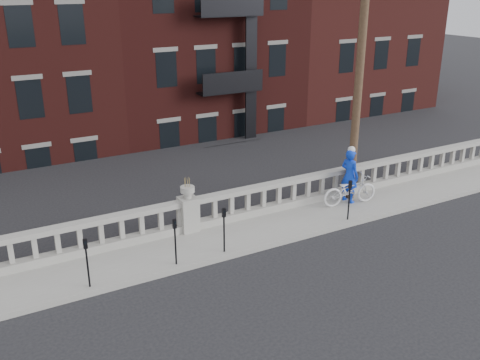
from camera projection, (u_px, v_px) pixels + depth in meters
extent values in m
plane|color=black|center=(252.00, 295.00, 13.65)|extent=(120.00, 120.00, 0.00)
cube|color=gray|center=(202.00, 244.00, 16.08)|extent=(32.00, 2.20, 0.15)
cube|color=gray|center=(189.00, 226.00, 16.79)|extent=(28.00, 0.34, 0.25)
cube|color=gray|center=(188.00, 202.00, 16.50)|extent=(28.00, 0.34, 0.16)
cube|color=gray|center=(188.00, 214.00, 16.64)|extent=(0.55, 0.55, 1.10)
cylinder|color=gray|center=(188.00, 195.00, 16.41)|extent=(0.24, 0.24, 0.20)
cylinder|color=gray|center=(187.00, 189.00, 16.34)|extent=(0.44, 0.44, 0.18)
cube|color=#605E59|center=(187.00, 295.00, 18.02)|extent=(36.00, 0.50, 5.15)
cube|color=black|center=(62.00, 178.00, 36.74)|extent=(80.00, 44.00, 0.50)
cube|color=#595651|center=(97.00, 270.00, 20.72)|extent=(16.00, 7.00, 4.00)
cube|color=#595651|center=(279.00, 21.00, 49.20)|extent=(14.00, 14.00, 18.00)
cube|color=#3D1210|center=(171.00, 66.00, 31.74)|extent=(10.00, 14.00, 15.50)
cube|color=#501B18|center=(307.00, 81.00, 36.89)|extent=(10.00, 14.00, 12.00)
cylinder|color=#422D1E|center=(361.00, 57.00, 17.60)|extent=(0.28, 0.28, 10.00)
cylinder|color=black|center=(88.00, 268.00, 13.54)|extent=(0.05, 0.05, 1.10)
cube|color=black|center=(85.00, 244.00, 13.30)|extent=(0.10, 0.08, 0.26)
cube|color=black|center=(85.00, 243.00, 13.25)|extent=(0.06, 0.01, 0.08)
cylinder|color=black|center=(176.00, 246.00, 14.63)|extent=(0.05, 0.05, 1.10)
cube|color=black|center=(174.00, 224.00, 14.39)|extent=(0.10, 0.08, 0.26)
cube|color=black|center=(175.00, 223.00, 14.34)|extent=(0.06, 0.01, 0.08)
cylinder|color=black|center=(224.00, 234.00, 15.31)|extent=(0.05, 0.05, 1.10)
cube|color=black|center=(224.00, 213.00, 15.07)|extent=(0.10, 0.08, 0.26)
cube|color=black|center=(225.00, 212.00, 15.02)|extent=(0.06, 0.01, 0.08)
cylinder|color=black|center=(349.00, 204.00, 17.39)|extent=(0.05, 0.05, 1.10)
cube|color=black|center=(350.00, 185.00, 17.15)|extent=(0.10, 0.08, 0.26)
cube|color=black|center=(351.00, 184.00, 17.10)|extent=(0.06, 0.01, 0.08)
imported|color=silver|center=(350.00, 190.00, 18.60)|extent=(2.11, 1.00, 1.07)
imported|color=#0D34CD|center=(350.00, 176.00, 18.68)|extent=(0.61, 0.79, 1.93)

